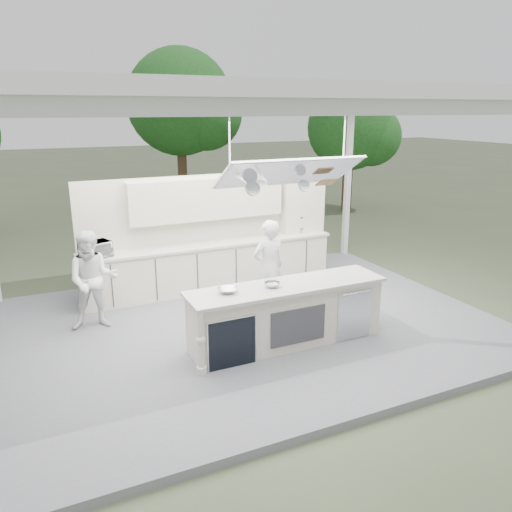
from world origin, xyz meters
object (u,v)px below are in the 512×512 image
demo_island (286,314)px  head_chef (269,268)px  back_counter (211,265)px  sous_chef (93,280)px

demo_island → head_chef: 1.27m
back_counter → sous_chef: size_ratio=3.09×
demo_island → sous_chef: sous_chef is taller
back_counter → head_chef: 1.74m
demo_island → head_chef: head_chef is taller
back_counter → sous_chef: 2.59m
demo_island → sous_chef: 3.17m
head_chef → sous_chef: size_ratio=1.03×
back_counter → head_chef: (0.47, -1.63, 0.37)m
head_chef → sous_chef: bearing=-17.2°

